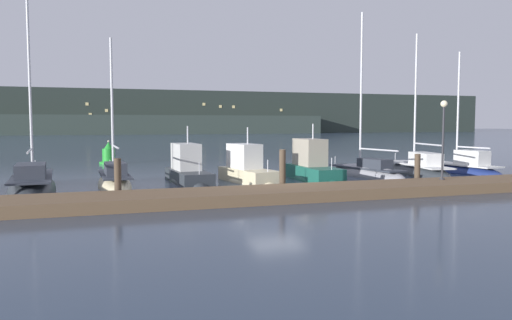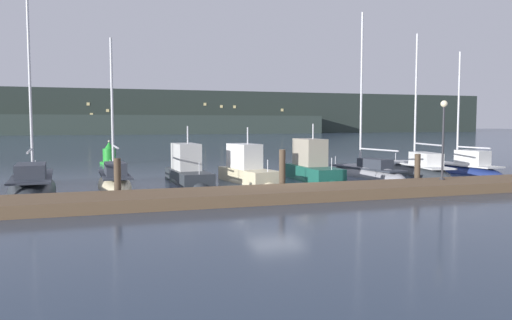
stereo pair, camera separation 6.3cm
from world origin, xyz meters
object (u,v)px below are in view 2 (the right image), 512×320
sailboat_berth_3 (115,185)px  channel_buoy (109,155)px  motorboat_berth_4 (188,176)px  motorboat_berth_6 (313,172)px  sailboat_berth_8 (419,173)px  dock_lamppost (443,126)px  sailboat_berth_7 (366,175)px  sailboat_berth_2 (33,188)px  sailboat_berth_9 (464,170)px  motorboat_berth_5 (248,175)px

sailboat_berth_3 → channel_buoy: bearing=89.3°
motorboat_berth_4 → motorboat_berth_6: size_ratio=1.00×
sailboat_berth_8 → dock_lamppost: bearing=-117.1°
channel_buoy → dock_lamppost: 24.78m
motorboat_berth_4 → sailboat_berth_7: size_ratio=0.51×
sailboat_berth_3 → motorboat_berth_6: sailboat_berth_3 is taller
sailboat_berth_2 → sailboat_berth_3: bearing=0.8°
sailboat_berth_7 → sailboat_berth_9: 6.77m
sailboat_berth_9 → dock_lamppost: bearing=-137.0°
dock_lamppost → sailboat_berth_7: bearing=94.8°
sailboat_berth_7 → motorboat_berth_5: bearing=-176.6°
sailboat_berth_2 → sailboat_berth_3: sailboat_berth_2 is taller
motorboat_berth_4 → sailboat_berth_8: (13.84, -0.48, -0.23)m
motorboat_berth_5 → sailboat_berth_7: 7.35m
motorboat_berth_4 → motorboat_berth_6: 6.73m
motorboat_berth_6 → dock_lamppost: size_ratio=1.41×
sailboat_berth_2 → motorboat_berth_6: (14.02, -0.14, 0.30)m
sailboat_berth_8 → dock_lamppost: size_ratio=2.49×
motorboat_berth_5 → motorboat_berth_6: bearing=-3.6°
motorboat_berth_5 → sailboat_berth_7: bearing=3.4°
sailboat_berth_2 → sailboat_berth_3: size_ratio=1.34×
motorboat_berth_6 → motorboat_berth_4: bearing=171.6°
sailboat_berth_3 → motorboat_berth_4: 3.81m
motorboat_berth_6 → channel_buoy: bearing=124.7°
sailboat_berth_2 → sailboat_berth_3: (3.64, 0.05, -0.00)m
sailboat_berth_7 → sailboat_berth_8: sailboat_berth_7 is taller
sailboat_berth_2 → sailboat_berth_8: 21.21m
motorboat_berth_6 → dock_lamppost: dock_lamppost is taller
sailboat_berth_7 → sailboat_berth_8: 3.48m
motorboat_berth_4 → dock_lamppost: dock_lamppost is taller
sailboat_berth_7 → dock_lamppost: 6.63m
sailboat_berth_7 → dock_lamppost: bearing=-85.2°
motorboat_berth_4 → sailboat_berth_7: (10.36, -0.32, -0.25)m
sailboat_berth_3 → dock_lamppost: size_ratio=2.15×
sailboat_berth_2 → channel_buoy: size_ratio=5.95×
motorboat_berth_4 → dock_lamppost: bearing=-30.1°
sailboat_berth_3 → sailboat_berth_8: 17.57m
motorboat_berth_5 → motorboat_berth_6: size_ratio=0.95×
motorboat_berth_5 → sailboat_berth_9: (14.10, 0.30, -0.21)m
sailboat_berth_2 → channel_buoy: (3.82, 14.59, 0.53)m
sailboat_berth_7 → motorboat_berth_6: bearing=-169.8°
sailboat_berth_9 → motorboat_berth_5: bearing=-178.8°
sailboat_berth_8 → sailboat_berth_7: bearing=177.3°
sailboat_berth_2 → motorboat_berth_4: (7.36, 0.84, 0.24)m
sailboat_berth_3 → motorboat_berth_5: 6.75m
sailboat_berth_9 → dock_lamppost: (-6.27, -5.85, 2.77)m
sailboat_berth_3 → motorboat_berth_5: bearing=0.3°
motorboat_berth_5 → channel_buoy: motorboat_berth_5 is taller
sailboat_berth_9 → sailboat_berth_7: bearing=178.9°
motorboat_berth_6 → dock_lamppost: 7.23m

